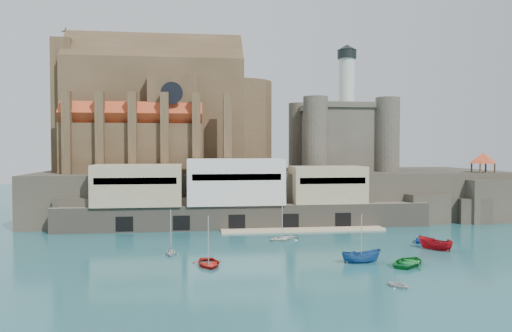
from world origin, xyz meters
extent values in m
plane|color=#194E55|center=(0.00, 0.00, 0.00)|extent=(300.00, 300.00, 0.00)
cube|color=#29251F|center=(0.00, 40.00, 5.00)|extent=(100.00, 34.00, 10.00)
cube|color=#29251F|center=(-38.00, 23.50, 3.00)|extent=(9.00, 5.00, 6.00)
cube|color=#29251F|center=(-22.00, 23.50, 3.00)|extent=(9.00, 5.00, 6.00)
cube|color=#29251F|center=(-5.00, 23.50, 3.00)|extent=(9.00, 5.00, 6.00)
cube|color=#29251F|center=(12.00, 23.50, 3.00)|extent=(9.00, 5.00, 6.00)
cube|color=#29251F|center=(28.00, 23.50, 3.00)|extent=(9.00, 5.00, 6.00)
cube|color=#696254|center=(-8.00, 22.50, 2.25)|extent=(70.00, 6.00, 4.50)
cube|color=#C9AE86|center=(2.00, 18.00, 0.15)|extent=(30.00, 4.00, 0.40)
cube|color=black|center=(-30.00, 19.60, 1.60)|extent=(3.00, 0.40, 2.60)
cube|color=black|center=(-20.00, 19.60, 1.60)|extent=(3.00, 0.40, 2.60)
cube|color=black|center=(-10.00, 19.60, 1.60)|extent=(3.00, 0.40, 2.60)
cube|color=black|center=(0.00, 19.60, 1.60)|extent=(3.00, 0.40, 2.60)
cube|color=black|center=(10.00, 19.60, 1.60)|extent=(3.00, 0.40, 2.60)
cube|color=tan|center=(-28.00, 23.50, 8.25)|extent=(16.00, 9.00, 7.50)
cube|color=beige|center=(-10.00, 23.50, 8.75)|extent=(18.00, 9.00, 8.50)
cube|color=tan|center=(8.00, 23.50, 8.00)|extent=(14.00, 8.00, 7.00)
cube|color=#453320|center=(-26.00, 42.00, 22.00)|extent=(38.00, 14.00, 24.00)
cube|color=#453320|center=(-26.00, 42.00, 34.00)|extent=(38.00, 13.01, 13.01)
cylinder|color=#453320|center=(-7.00, 42.00, 20.00)|extent=(14.00, 14.00, 20.00)
cube|color=#453320|center=(-22.00, 42.00, 20.00)|extent=(10.00, 20.00, 20.00)
cube|color=#453320|center=(-30.00, 32.50, 15.00)|extent=(28.00, 5.00, 10.00)
cube|color=#453320|center=(-30.00, 51.50, 15.00)|extent=(28.00, 5.00, 10.00)
cube|color=#B43E1E|center=(-30.00, 32.50, 21.60)|extent=(28.00, 5.66, 5.66)
cube|color=#B43E1E|center=(-30.00, 51.50, 21.60)|extent=(28.00, 5.66, 5.66)
cube|color=#453320|center=(-45.00, 42.00, 24.00)|extent=(4.00, 10.00, 28.00)
cylinder|color=black|center=(-22.00, 29.95, 26.00)|extent=(4.40, 0.30, 4.40)
cube|color=#453320|center=(-42.00, 29.50, 18.00)|extent=(1.60, 2.20, 16.00)
cube|color=#453320|center=(-35.80, 29.50, 18.00)|extent=(1.60, 2.20, 16.00)
cube|color=#453320|center=(-29.60, 29.50, 18.00)|extent=(1.60, 2.20, 16.00)
cube|color=#453320|center=(-23.40, 29.50, 18.00)|extent=(1.60, 2.20, 16.00)
cube|color=#453320|center=(-17.20, 29.50, 18.00)|extent=(1.60, 2.20, 16.00)
cube|color=#453320|center=(-11.00, 29.50, 18.00)|extent=(1.60, 2.20, 16.00)
cube|color=#403C33|center=(16.00, 41.00, 17.00)|extent=(16.00, 16.00, 14.00)
cube|color=#403C33|center=(16.00, 41.00, 24.40)|extent=(17.00, 17.00, 1.20)
cylinder|color=#403C33|center=(8.00, 33.00, 18.00)|extent=(5.20, 5.20, 16.00)
cylinder|color=#403C33|center=(24.00, 33.00, 18.00)|extent=(5.20, 5.20, 16.00)
cylinder|color=#403C33|center=(8.00, 49.00, 18.00)|extent=(5.20, 5.20, 16.00)
cylinder|color=#403C33|center=(24.00, 49.00, 18.00)|extent=(5.20, 5.20, 16.00)
cylinder|color=#BACABC|center=(18.00, 43.00, 30.00)|extent=(3.60, 3.60, 12.00)
cylinder|color=black|center=(18.00, 43.00, 37.00)|extent=(4.40, 4.40, 2.00)
cone|color=black|center=(18.00, 43.00, 38.60)|extent=(4.60, 4.60, 1.40)
cube|color=#29251F|center=(42.00, 26.00, 4.35)|extent=(12.00, 10.00, 8.70)
cube|color=#29251F|center=(38.00, 23.00, 2.50)|extent=(6.00, 5.00, 5.00)
cube|color=#29251F|center=(47.00, 28.00, 3.00)|extent=(5.00, 4.00, 6.00)
cube|color=#453320|center=(42.00, 26.00, 8.85)|extent=(4.20, 4.20, 0.30)
cylinder|color=#453320|center=(40.40, 24.40, 10.30)|extent=(0.36, 0.36, 3.20)
cylinder|color=#453320|center=(43.60, 24.40, 10.30)|extent=(0.36, 0.36, 3.20)
cylinder|color=#453320|center=(40.40, 27.60, 10.30)|extent=(0.36, 0.36, 3.20)
cylinder|color=#453320|center=(43.60, 27.60, 10.30)|extent=(0.36, 0.36, 3.20)
pyramid|color=#B43E1E|center=(42.00, 26.00, 13.00)|extent=(6.40, 6.40, 2.20)
imported|color=#B31911|center=(-16.06, -7.12, 0.00)|extent=(4.24, 1.62, 5.79)
imported|color=silver|center=(3.86, -19.88, 0.00)|extent=(2.77, 2.53, 2.75)
imported|color=#214F8C|center=(3.86, -8.13, 0.00)|extent=(2.11, 2.06, 5.34)
imported|color=#14742A|center=(9.58, -10.11, 0.00)|extent=(4.38, 4.21, 6.60)
imported|color=silver|center=(-21.09, -0.17, 0.00)|extent=(2.63, 1.62, 3.03)
imported|color=#A90A13|center=(17.56, -1.32, 0.00)|extent=(2.91, 2.92, 5.53)
imported|color=silver|center=(-3.52, 8.95, 0.00)|extent=(3.03, 3.97, 5.53)
imported|color=#1C3F9D|center=(17.82, 4.17, 0.00)|extent=(3.24, 3.15, 3.25)
camera|label=1|loc=(-18.13, -70.63, 14.94)|focal=35.00mm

